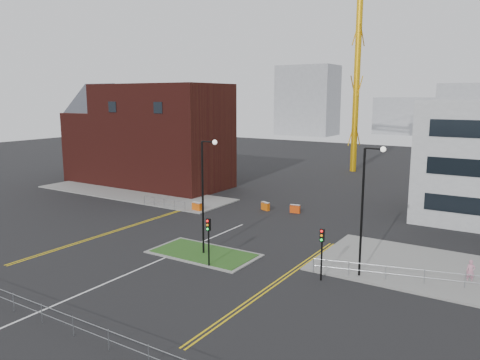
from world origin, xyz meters
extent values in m
plane|color=black|center=(0.00, 0.00, 0.00)|extent=(200.00, 200.00, 0.00)
cube|color=slate|center=(-20.00, 22.00, 0.06)|extent=(28.00, 8.00, 0.12)
cube|color=slate|center=(2.00, 8.00, 0.04)|extent=(8.60, 4.60, 0.08)
cube|color=#264C19|center=(2.00, 8.00, 0.06)|extent=(8.00, 4.00, 0.12)
cube|color=#461511|center=(-20.00, 28.00, 7.00)|extent=(18.00, 10.00, 14.00)
cube|color=black|center=(-24.00, 22.98, 11.00)|extent=(1.40, 0.10, 1.40)
cube|color=black|center=(-16.00, 22.98, 11.00)|extent=(1.40, 0.10, 1.40)
cube|color=#461511|center=(-32.00, 28.00, 5.00)|extent=(6.00, 10.00, 10.00)
cube|color=#2D3038|center=(-32.00, 28.00, 10.00)|extent=(6.40, 8.49, 8.49)
cylinder|color=#EEAC0E|center=(-2.00, 55.00, 19.01)|extent=(1.00, 1.00, 38.02)
cylinder|color=black|center=(2.00, 8.00, 4.50)|extent=(0.16, 0.16, 9.00)
cylinder|color=black|center=(2.60, 8.00, 9.00)|extent=(1.20, 0.10, 0.10)
sphere|color=silver|center=(3.20, 8.00, 9.00)|extent=(0.36, 0.36, 0.36)
cylinder|color=black|center=(14.00, 10.00, 4.50)|extent=(0.16, 0.16, 9.00)
cylinder|color=black|center=(14.60, 10.00, 9.00)|extent=(1.20, 0.10, 0.10)
sphere|color=silver|center=(15.20, 10.00, 9.00)|extent=(0.36, 0.36, 0.36)
cylinder|color=black|center=(4.00, 6.00, 1.50)|extent=(0.12, 0.12, 3.00)
cube|color=black|center=(4.00, 6.00, 3.20)|extent=(0.28, 0.22, 0.90)
sphere|color=red|center=(4.00, 5.87, 3.50)|extent=(0.18, 0.18, 0.18)
sphere|color=orange|center=(4.00, 5.87, 3.20)|extent=(0.18, 0.18, 0.18)
sphere|color=#0CCC33|center=(4.00, 5.87, 2.90)|extent=(0.18, 0.18, 0.18)
cylinder|color=black|center=(12.00, 8.00, 1.50)|extent=(0.12, 0.12, 3.00)
cube|color=black|center=(12.00, 8.00, 3.20)|extent=(0.28, 0.22, 0.90)
sphere|color=red|center=(12.00, 7.87, 3.50)|extent=(0.18, 0.18, 0.18)
sphere|color=orange|center=(12.00, 7.87, 3.20)|extent=(0.18, 0.18, 0.18)
sphere|color=#0CCC33|center=(12.00, 7.87, 2.90)|extent=(0.18, 0.18, 0.18)
cylinder|color=gray|center=(0.00, -6.00, 1.05)|extent=(24.00, 0.04, 0.04)
cylinder|color=gray|center=(0.00, -6.00, 0.55)|extent=(24.00, 0.04, 0.04)
cylinder|color=gray|center=(-11.00, 18.00, 1.05)|extent=(6.00, 0.04, 0.04)
cylinder|color=gray|center=(-11.00, 18.00, 0.55)|extent=(6.00, 0.04, 0.04)
cylinder|color=gray|center=(-14.00, 18.00, 0.55)|extent=(0.05, 0.05, 1.10)
cylinder|color=gray|center=(-8.00, 18.00, 0.55)|extent=(0.05, 0.05, 1.10)
cylinder|color=gray|center=(20.50, 11.50, 1.05)|extent=(19.01, 5.04, 0.04)
cylinder|color=gray|center=(20.50, 11.50, 0.55)|extent=(19.01, 5.04, 0.04)
cylinder|color=gray|center=(11.00, 9.00, 0.55)|extent=(0.05, 0.05, 1.10)
cube|color=silver|center=(0.00, 2.00, 0.01)|extent=(0.15, 30.00, 0.01)
cube|color=gold|center=(-9.00, 10.00, 0.01)|extent=(0.12, 24.00, 0.01)
cube|color=gold|center=(-8.70, 10.00, 0.01)|extent=(0.12, 24.00, 0.01)
cube|color=gold|center=(9.50, 6.00, 0.01)|extent=(0.12, 20.00, 0.01)
cube|color=gold|center=(9.80, 6.00, 0.01)|extent=(0.12, 20.00, 0.01)
cube|color=gray|center=(-40.00, 120.00, 11.00)|extent=(18.00, 12.00, 22.00)
cube|color=gray|center=(-8.00, 140.00, 6.00)|extent=(30.00, 12.00, 12.00)
imported|color=#C57F97|center=(20.64, 13.04, 0.79)|extent=(0.64, 0.49, 1.57)
cube|color=#CE510B|center=(-7.09, 18.93, 0.49)|extent=(1.23, 0.54, 0.99)
cube|color=silver|center=(-7.09, 18.93, 0.94)|extent=(1.23, 0.54, 0.12)
cube|color=#D2400B|center=(2.30, 24.00, 0.45)|extent=(1.12, 0.52, 0.90)
cube|color=silver|center=(2.30, 24.00, 0.85)|extent=(1.12, 0.52, 0.11)
cube|color=#C7540B|center=(-1.00, 23.35, 0.45)|extent=(1.13, 0.70, 0.90)
cube|color=silver|center=(-1.00, 23.35, 0.85)|extent=(1.13, 0.70, 0.11)
camera|label=1|loc=(23.55, -20.48, 12.40)|focal=35.00mm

